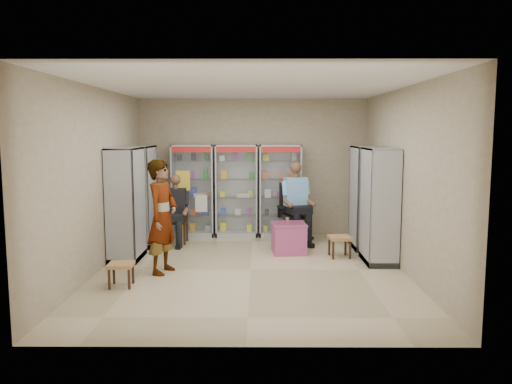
{
  "coord_description": "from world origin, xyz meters",
  "views": [
    {
      "loc": [
        0.14,
        -8.07,
        2.28
      ],
      "look_at": [
        0.08,
        0.7,
        1.22
      ],
      "focal_mm": 35.0,
      "sensor_mm": 36.0,
      "label": 1
    }
  ],
  "objects_px": {
    "pink_trunk": "(289,238)",
    "woven_stool_b": "(121,275)",
    "cabinet_back_mid": "(237,191)",
    "cabinet_back_left": "(193,191)",
    "cabinet_right_far": "(366,198)",
    "cabinet_left_near": "(126,204)",
    "standing_man": "(162,217)",
    "seated_shopkeeper": "(295,205)",
    "cabinet_right_near": "(379,206)",
    "wooden_chair": "(177,220)",
    "woven_stool_a": "(340,247)",
    "office_chair": "(295,213)",
    "cabinet_left_far": "(141,196)",
    "cabinet_back_right": "(280,191)"
  },
  "relations": [
    {
      "from": "cabinet_left_near",
      "to": "woven_stool_b",
      "type": "xyz_separation_m",
      "value": [
        0.33,
        -1.62,
        -0.82
      ]
    },
    {
      "from": "pink_trunk",
      "to": "standing_man",
      "type": "distance_m",
      "value": 2.59
    },
    {
      "from": "cabinet_right_far",
      "to": "woven_stool_b",
      "type": "xyz_separation_m",
      "value": [
        -4.13,
        -2.52,
        -0.82
      ]
    },
    {
      "from": "cabinet_right_far",
      "to": "wooden_chair",
      "type": "distance_m",
      "value": 3.84
    },
    {
      "from": "cabinet_left_far",
      "to": "seated_shopkeeper",
      "type": "xyz_separation_m",
      "value": [
        3.11,
        0.28,
        -0.22
      ]
    },
    {
      "from": "cabinet_right_near",
      "to": "seated_shopkeeper",
      "type": "distance_m",
      "value": 2.09
    },
    {
      "from": "cabinet_back_right",
      "to": "cabinet_right_near",
      "type": "bearing_deg",
      "value": -53.84
    },
    {
      "from": "cabinet_left_near",
      "to": "seated_shopkeeper",
      "type": "bearing_deg",
      "value": 113.96
    },
    {
      "from": "woven_stool_a",
      "to": "standing_man",
      "type": "distance_m",
      "value": 3.28
    },
    {
      "from": "cabinet_right_near",
      "to": "wooden_chair",
      "type": "xyz_separation_m",
      "value": [
        -3.78,
        1.5,
        -0.53
      ]
    },
    {
      "from": "woven_stool_a",
      "to": "woven_stool_b",
      "type": "xyz_separation_m",
      "value": [
        -3.51,
        -1.77,
        -0.01
      ]
    },
    {
      "from": "cabinet_right_near",
      "to": "wooden_chair",
      "type": "distance_m",
      "value": 4.1
    },
    {
      "from": "cabinet_back_mid",
      "to": "standing_man",
      "type": "bearing_deg",
      "value": -110.23
    },
    {
      "from": "cabinet_back_mid",
      "to": "cabinet_right_far",
      "type": "bearing_deg",
      "value": -23.65
    },
    {
      "from": "cabinet_right_far",
      "to": "woven_stool_b",
      "type": "relative_size",
      "value": 5.6
    },
    {
      "from": "cabinet_back_mid",
      "to": "cabinet_right_near",
      "type": "distance_m",
      "value": 3.41
    },
    {
      "from": "pink_trunk",
      "to": "woven_stool_b",
      "type": "height_order",
      "value": "pink_trunk"
    },
    {
      "from": "office_chair",
      "to": "woven_stool_b",
      "type": "relative_size",
      "value": 3.44
    },
    {
      "from": "cabinet_back_left",
      "to": "pink_trunk",
      "type": "relative_size",
      "value": 3.37
    },
    {
      "from": "pink_trunk",
      "to": "woven_stool_a",
      "type": "height_order",
      "value": "pink_trunk"
    },
    {
      "from": "pink_trunk",
      "to": "office_chair",
      "type": "bearing_deg",
      "value": 79.44
    },
    {
      "from": "cabinet_right_far",
      "to": "cabinet_back_mid",
      "type": "bearing_deg",
      "value": 66.35
    },
    {
      "from": "cabinet_right_far",
      "to": "standing_man",
      "type": "bearing_deg",
      "value": 115.88
    },
    {
      "from": "wooden_chair",
      "to": "office_chair",
      "type": "height_order",
      "value": "office_chair"
    },
    {
      "from": "cabinet_right_near",
      "to": "woven_stool_a",
      "type": "relative_size",
      "value": 5.17
    },
    {
      "from": "woven_stool_a",
      "to": "office_chair",
      "type": "bearing_deg",
      "value": 119.79
    },
    {
      "from": "cabinet_back_left",
      "to": "cabinet_right_far",
      "type": "height_order",
      "value": "same"
    },
    {
      "from": "cabinet_right_near",
      "to": "office_chair",
      "type": "xyz_separation_m",
      "value": [
        -1.35,
        1.63,
        -0.39
      ]
    },
    {
      "from": "woven_stool_a",
      "to": "cabinet_back_left",
      "type": "bearing_deg",
      "value": 147.23
    },
    {
      "from": "cabinet_right_far",
      "to": "cabinet_left_near",
      "type": "xyz_separation_m",
      "value": [
        -4.46,
        -0.9,
        0.0
      ]
    },
    {
      "from": "cabinet_back_right",
      "to": "seated_shopkeeper",
      "type": "xyz_separation_m",
      "value": [
        0.28,
        -0.65,
        -0.22
      ]
    },
    {
      "from": "seated_shopkeeper",
      "to": "cabinet_left_far",
      "type": "bearing_deg",
      "value": 167.72
    },
    {
      "from": "standing_man",
      "to": "cabinet_right_far",
      "type": "bearing_deg",
      "value": -46.93
    },
    {
      "from": "cabinet_right_near",
      "to": "cabinet_left_near",
      "type": "distance_m",
      "value": 4.46
    },
    {
      "from": "standing_man",
      "to": "pink_trunk",
      "type": "bearing_deg",
      "value": -40.49
    },
    {
      "from": "office_chair",
      "to": "woven_stool_a",
      "type": "bearing_deg",
      "value": -77.67
    },
    {
      "from": "cabinet_back_right",
      "to": "cabinet_back_left",
      "type": "bearing_deg",
      "value": 180.0
    },
    {
      "from": "cabinet_back_mid",
      "to": "cabinet_back_left",
      "type": "bearing_deg",
      "value": 180.0
    },
    {
      "from": "cabinet_back_mid",
      "to": "cabinet_right_near",
      "type": "xyz_separation_m",
      "value": [
        2.58,
        -2.23,
        0.0
      ]
    },
    {
      "from": "cabinet_left_far",
      "to": "pink_trunk",
      "type": "distance_m",
      "value": 3.08
    },
    {
      "from": "cabinet_right_far",
      "to": "cabinet_left_near",
      "type": "height_order",
      "value": "same"
    },
    {
      "from": "cabinet_back_right",
      "to": "cabinet_right_near",
      "type": "height_order",
      "value": "same"
    },
    {
      "from": "cabinet_right_near",
      "to": "standing_man",
      "type": "relative_size",
      "value": 1.09
    },
    {
      "from": "wooden_chair",
      "to": "seated_shopkeeper",
      "type": "xyz_separation_m",
      "value": [
        2.43,
        0.08,
        0.31
      ]
    },
    {
      "from": "cabinet_back_mid",
      "to": "woven_stool_b",
      "type": "xyz_separation_m",
      "value": [
        -1.55,
        -3.65,
        -0.82
      ]
    },
    {
      "from": "cabinet_back_mid",
      "to": "pink_trunk",
      "type": "height_order",
      "value": "cabinet_back_mid"
    },
    {
      "from": "woven_stool_a",
      "to": "cabinet_left_far",
      "type": "bearing_deg",
      "value": 166.19
    },
    {
      "from": "cabinet_back_mid",
      "to": "office_chair",
      "type": "relative_size",
      "value": 1.63
    },
    {
      "from": "cabinet_left_near",
      "to": "pink_trunk",
      "type": "height_order",
      "value": "cabinet_left_near"
    },
    {
      "from": "cabinet_back_left",
      "to": "woven_stool_b",
      "type": "bearing_deg",
      "value": -99.34
    }
  ]
}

